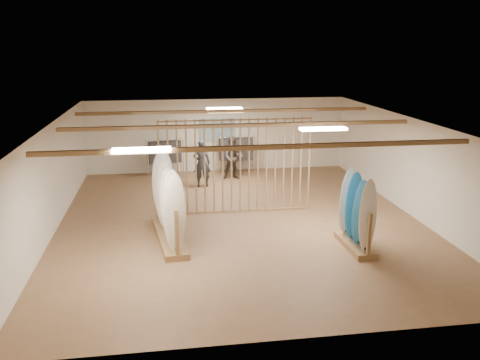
{
  "coord_description": "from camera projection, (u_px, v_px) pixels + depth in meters",
  "views": [
    {
      "loc": [
        -2.03,
        -13.39,
        4.86
      ],
      "look_at": [
        0.0,
        0.0,
        1.2
      ],
      "focal_mm": 38.0,
      "sensor_mm": 36.0,
      "label": 1
    }
  ],
  "objects": [
    {
      "name": "floor",
      "position": [
        240.0,
        221.0,
        14.34
      ],
      "size": [
        12.0,
        12.0,
        0.0
      ],
      "primitive_type": "plane",
      "color": "#906745",
      "rests_on": "ground"
    },
    {
      "name": "wall_left",
      "position": [
        51.0,
        180.0,
        13.25
      ],
      "size": [
        0.0,
        12.0,
        12.0
      ],
      "primitive_type": "plane",
      "rotation": [
        1.57,
        0.0,
        1.57
      ],
      "color": "white",
      "rests_on": "ground"
    },
    {
      "name": "light_panels",
      "position": [
        240.0,
        125.0,
        13.62
      ],
      "size": [
        1.2,
        0.35,
        0.06
      ],
      "primitive_type": "cube",
      "color": "white",
      "rests_on": "ground"
    },
    {
      "name": "shopper_b",
      "position": [
        233.0,
        155.0,
        18.58
      ],
      "size": [
        0.88,
        0.7,
        1.79
      ],
      "primitive_type": "imported",
      "rotation": [
        0.0,
        0.0,
        -0.03
      ],
      "color": "#372F2A",
      "rests_on": "floor"
    },
    {
      "name": "shopper_a",
      "position": [
        202.0,
        160.0,
        17.57
      ],
      "size": [
        0.69,
        0.48,
        1.87
      ],
      "primitive_type": "imported",
      "rotation": [
        0.0,
        0.0,
        3.17
      ],
      "color": "#2A2C32",
      "rests_on": "floor"
    },
    {
      "name": "wall_front",
      "position": [
        295.0,
        263.0,
        8.25
      ],
      "size": [
        12.0,
        0.0,
        12.0
      ],
      "primitive_type": "plane",
      "rotation": [
        -1.57,
        0.0,
        0.0
      ],
      "color": "white",
      "rests_on": "ground"
    },
    {
      "name": "ceiling_slats",
      "position": [
        240.0,
        125.0,
        13.63
      ],
      "size": [
        9.5,
        6.12,
        0.1
      ],
      "primitive_type": "cube",
      "color": "#966F44",
      "rests_on": "ground"
    },
    {
      "name": "bamboo_partition",
      "position": [
        236.0,
        166.0,
        14.74
      ],
      "size": [
        4.45,
        0.05,
        2.78
      ],
      "color": "#AC8353",
      "rests_on": "ground"
    },
    {
      "name": "poster",
      "position": [
        217.0,
        130.0,
        19.63
      ],
      "size": [
        1.4,
        0.03,
        0.9
      ],
      "primitive_type": "cube",
      "color": "#2F6AA6",
      "rests_on": "ground"
    },
    {
      "name": "wall_back",
      "position": [
        217.0,
        135.0,
        19.7
      ],
      "size": [
        12.0,
        0.0,
        12.0
      ],
      "primitive_type": "plane",
      "rotation": [
        1.57,
        0.0,
        0.0
      ],
      "color": "white",
      "rests_on": "ground"
    },
    {
      "name": "clothing_rack_b",
      "position": [
        236.0,
        149.0,
        19.34
      ],
      "size": [
        1.35,
        0.35,
        1.45
      ],
      "rotation": [
        0.0,
        0.0,
        -0.01
      ],
      "color": "silver",
      "rests_on": "floor"
    },
    {
      "name": "ceiling",
      "position": [
        240.0,
        122.0,
        13.61
      ],
      "size": [
        12.0,
        12.0,
        0.0
      ],
      "primitive_type": "plane",
      "rotation": [
        3.14,
        0.0,
        0.0
      ],
      "color": "#989490",
      "rests_on": "ground"
    },
    {
      "name": "rack_left",
      "position": [
        168.0,
        213.0,
        12.84
      ],
      "size": [
        0.93,
        3.01,
        2.07
      ],
      "rotation": [
        0.0,
        0.0,
        0.12
      ],
      "color": "#966F44",
      "rests_on": "floor"
    },
    {
      "name": "clothing_rack_a",
      "position": [
        165.0,
        152.0,
        18.96
      ],
      "size": [
        1.29,
        0.57,
        1.41
      ],
      "rotation": [
        0.0,
        0.0,
        0.21
      ],
      "color": "silver",
      "rests_on": "floor"
    },
    {
      "name": "rack_right",
      "position": [
        356.0,
        223.0,
        12.31
      ],
      "size": [
        0.55,
        1.61,
        1.86
      ],
      "rotation": [
        0.0,
        0.0,
        0.03
      ],
      "color": "#966F44",
      "rests_on": "floor"
    },
    {
      "name": "wall_right",
      "position": [
        410.0,
        167.0,
        14.7
      ],
      "size": [
        0.0,
        12.0,
        12.0
      ],
      "primitive_type": "plane",
      "rotation": [
        1.57,
        0.0,
        -1.57
      ],
      "color": "white",
      "rests_on": "ground"
    }
  ]
}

